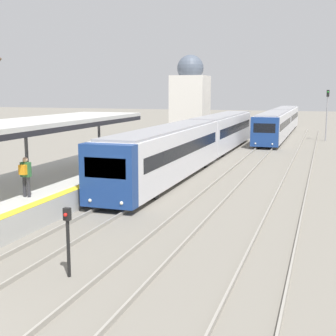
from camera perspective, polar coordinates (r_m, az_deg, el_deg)
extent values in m
cube|color=beige|center=(22.56, -17.02, 5.25)|extent=(4.00, 18.47, 0.20)
cube|color=black|center=(21.49, -12.72, 4.65)|extent=(0.08, 18.47, 0.24)
cylinder|color=#47474C|center=(22.70, -16.84, 1.53)|extent=(0.16, 0.16, 2.75)
cylinder|color=#47474C|center=(28.99, -8.39, 3.47)|extent=(0.16, 0.16, 2.75)
cylinder|color=#2D2D33|center=(20.15, -17.09, -2.19)|extent=(0.14, 0.14, 0.85)
cylinder|color=#2D2D33|center=(20.04, -16.62, -2.23)|extent=(0.14, 0.14, 0.85)
cube|color=#2D6638|center=(19.97, -16.95, -0.17)|extent=(0.40, 0.22, 0.60)
sphere|color=tan|center=(19.91, -17.01, 0.98)|extent=(0.22, 0.22, 0.22)
cube|color=orange|center=(19.80, -17.29, -0.21)|extent=(0.30, 0.18, 0.40)
cube|color=navy|center=(20.45, -7.26, -0.93)|extent=(2.51, 0.70, 2.77)
cube|color=black|center=(20.09, -7.69, -0.01)|extent=(1.95, 0.04, 0.89)
sphere|color=#EFEACC|center=(20.71, -9.49, -3.92)|extent=(0.16, 0.16, 0.16)
sphere|color=#EFEACC|center=(20.06, -5.68, -4.27)|extent=(0.16, 0.16, 0.16)
cube|color=silver|center=(27.86, -0.01, 1.91)|extent=(2.51, 15.49, 2.77)
cube|color=gray|center=(27.71, -0.01, 4.87)|extent=(2.20, 15.18, 0.12)
cube|color=black|center=(27.82, -0.01, 2.53)|extent=(2.53, 14.25, 0.72)
cylinder|color=black|center=(23.86, -6.31, -2.61)|extent=(0.12, 0.70, 0.70)
cylinder|color=black|center=(23.06, -1.49, -2.98)|extent=(0.12, 0.70, 0.70)
cylinder|color=black|center=(33.11, 1.02, 0.83)|extent=(0.12, 0.70, 0.70)
cylinder|color=black|center=(32.54, 4.60, 0.65)|extent=(0.12, 0.70, 0.70)
cube|color=silver|center=(43.09, 6.74, 4.52)|extent=(2.51, 15.49, 2.77)
cube|color=gray|center=(42.99, 6.78, 6.44)|extent=(2.20, 15.18, 0.12)
cube|color=black|center=(43.06, 6.75, 4.92)|extent=(2.53, 14.25, 0.72)
cylinder|color=black|center=(38.60, 3.61, 2.05)|extent=(0.12, 0.70, 0.70)
cylinder|color=black|center=(38.11, 6.70, 1.91)|extent=(0.12, 0.70, 0.70)
cylinder|color=black|center=(48.33, 6.71, 3.50)|extent=(0.12, 0.70, 0.70)
cylinder|color=black|center=(47.94, 9.20, 3.39)|extent=(0.12, 0.70, 0.70)
cube|color=navy|center=(43.13, 11.70, 4.32)|extent=(2.49, 0.70, 2.65)
cube|color=black|center=(42.78, 11.67, 4.78)|extent=(1.94, 0.04, 0.85)
sphere|color=#EFEACC|center=(42.99, 10.61, 2.96)|extent=(0.16, 0.16, 0.16)
sphere|color=#EFEACC|center=(42.82, 12.60, 2.87)|extent=(0.16, 0.16, 0.16)
cube|color=silver|center=(50.55, 12.75, 5.01)|extent=(2.49, 14.28, 2.65)
cube|color=gray|center=(50.47, 12.80, 6.58)|extent=(2.19, 13.99, 0.12)
cube|color=black|center=(50.53, 12.76, 5.34)|extent=(2.51, 13.14, 0.69)
cylinder|color=black|center=(46.20, 10.78, 3.12)|extent=(0.12, 0.70, 0.70)
cylinder|color=black|center=(45.96, 13.40, 3.00)|extent=(0.12, 0.70, 0.70)
cylinder|color=black|center=(55.37, 12.11, 4.11)|extent=(0.12, 0.70, 0.70)
cylinder|color=black|center=(55.17, 14.30, 4.00)|extent=(0.12, 0.70, 0.70)
cube|color=silver|center=(65.09, 14.10, 5.90)|extent=(2.49, 14.28, 2.65)
cube|color=gray|center=(65.03, 14.15, 7.12)|extent=(2.19, 13.99, 0.12)
cube|color=black|center=(65.08, 14.11, 6.16)|extent=(2.51, 13.14, 0.69)
cylinder|color=black|center=(60.67, 12.69, 4.54)|extent=(0.12, 0.70, 0.70)
cylinder|color=black|center=(60.49, 14.70, 4.44)|extent=(0.12, 0.70, 0.70)
cylinder|color=black|center=(69.88, 13.50, 5.13)|extent=(0.12, 0.70, 0.70)
cylinder|color=black|center=(69.72, 15.24, 5.05)|extent=(0.12, 0.70, 0.70)
cylinder|color=black|center=(13.85, -12.05, -9.60)|extent=(0.10, 0.10, 1.68)
cube|color=black|center=(13.55, -12.20, -5.51)|extent=(0.20, 0.14, 0.36)
sphere|color=red|center=(13.48, -12.39, -5.60)|extent=(0.11, 0.11, 0.11)
cylinder|color=gray|center=(52.15, 18.79, 6.06)|extent=(0.14, 0.14, 5.35)
cube|color=black|center=(52.08, 18.92, 8.61)|extent=(0.28, 0.20, 0.70)
sphere|color=green|center=(51.96, 18.93, 8.76)|extent=(0.14, 0.14, 0.14)
cube|color=silver|center=(56.01, 2.71, 7.60)|extent=(4.03, 4.03, 7.01)
sphere|color=#4C5666|center=(56.04, 2.74, 12.06)|extent=(3.10, 3.10, 3.10)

